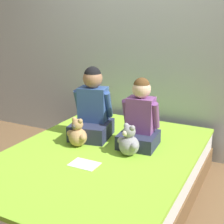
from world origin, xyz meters
The scene contains 8 objects.
ground_plane centered at (0.00, 0.00, 0.00)m, with size 14.00×14.00×0.00m, color brown.
wall_behind_bed centered at (0.00, 1.10, 1.25)m, with size 8.00×0.06×2.50m.
bed centered at (0.00, 0.00, 0.19)m, with size 1.44×1.96×0.39m.
child_on_left centered at (-0.24, 0.29, 0.64)m, with size 0.38×0.42×0.63m.
child_on_right centered at (0.22, 0.29, 0.62)m, with size 0.33×0.33×0.57m.
teddy_bear_held_by_left_child centered at (-0.23, 0.03, 0.49)m, with size 0.20×0.15×0.24m.
teddy_bear_held_by_right_child centered at (0.22, 0.06, 0.49)m, with size 0.20×0.16×0.25m.
sign_card centered at (0.00, -0.24, 0.39)m, with size 0.21×0.15×0.00m.
Camera 1 is at (1.12, -1.98, 1.41)m, focal length 50.00 mm.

